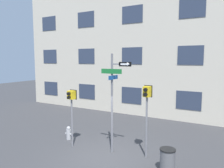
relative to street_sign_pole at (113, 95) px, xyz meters
The scene contains 7 objects.
ground_plane 2.62m from the street_sign_pole, 94.06° to the right, with size 60.00×60.00×0.00m, color #38383A.
building_facade 7.43m from the street_sign_pole, 90.40° to the left, with size 24.00×0.63×11.50m.
street_sign_pole is the anchor object (origin of this frame).
pedestrian_signal_left 2.09m from the street_sign_pole, behind, with size 0.38×0.40×2.66m.
pedestrian_signal_right 1.43m from the street_sign_pole, 11.08° to the left, with size 0.34×0.40×3.00m.
fire_hydrant 3.55m from the street_sign_pole, behind, with size 0.39×0.23×0.68m.
trash_bin 3.31m from the street_sign_pole, 12.16° to the right, with size 0.57×0.57×0.89m.
Camera 1 is at (4.48, -7.32, 4.04)m, focal length 35.00 mm.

